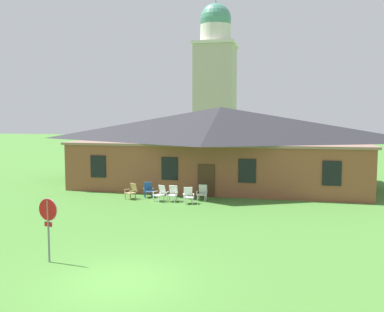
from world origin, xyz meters
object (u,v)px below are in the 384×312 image
lawn_chair_near_door (148,189)px  lawn_chair_left_end (160,193)px  lawn_chair_middle (173,193)px  lawn_chair_by_porch (132,191)px  lawn_chair_far_side (202,192)px  stop_sign (48,218)px  lawn_chair_right_end (188,195)px

lawn_chair_near_door → lawn_chair_left_end: (1.13, -1.04, 0.00)m
lawn_chair_left_end → lawn_chair_middle: same height
lawn_chair_by_porch → lawn_chair_far_side: same height
stop_sign → lawn_chair_middle: size_ratio=2.39×
lawn_chair_right_end → lawn_chair_far_side: 1.28m
lawn_chair_by_porch → lawn_chair_middle: bearing=-3.6°
lawn_chair_far_side → lawn_chair_right_end: bearing=-119.3°
lawn_chair_near_door → stop_sign: bearing=-87.3°
lawn_chair_right_end → lawn_chair_middle: bearing=159.6°
lawn_chair_left_end → lawn_chair_near_door: bearing=137.5°
lawn_chair_middle → lawn_chair_right_end: size_ratio=1.00×
lawn_chair_near_door → lawn_chair_left_end: size_ratio=1.00×
stop_sign → lawn_chair_right_end: size_ratio=2.39×
lawn_chair_middle → lawn_chair_right_end: (1.08, -0.40, 0.00)m
lawn_chair_by_porch → lawn_chair_middle: size_ratio=1.00×
lawn_chair_middle → lawn_chair_right_end: 1.16m
lawn_chair_far_side → lawn_chair_by_porch: bearing=-173.0°
lawn_chair_by_porch → lawn_chair_left_end: (1.96, -0.29, 0.00)m
lawn_chair_near_door → lawn_chair_middle: 2.10m
lawn_chair_left_end → lawn_chair_middle: (0.75, 0.12, 0.00)m
stop_sign → lawn_chair_left_end: stop_sign is taller
lawn_chair_left_end → lawn_chair_far_side: same height
lawn_chair_by_porch → lawn_chair_near_door: 1.12m
lawn_chair_far_side → stop_sign: bearing=-104.0°
lawn_chair_right_end → lawn_chair_by_porch: bearing=171.4°
lawn_chair_near_door → lawn_chair_far_side: 3.60m
stop_sign → lawn_chair_middle: stop_sign is taller
stop_sign → lawn_chair_right_end: (2.39, 10.99, -1.11)m
lawn_chair_far_side → lawn_chair_middle: bearing=-157.4°
stop_sign → lawn_chair_left_end: 11.34m
stop_sign → lawn_chair_by_porch: (-1.41, 11.56, -1.11)m
lawn_chair_near_door → lawn_chair_right_end: bearing=-24.1°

